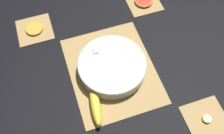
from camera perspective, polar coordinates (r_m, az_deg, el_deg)
ground_plane at (r=1.12m, az=-0.00°, el=-0.74°), size 6.00×6.00×0.00m
bamboo_mat_center at (r=1.11m, az=-0.00°, el=-0.66°), size 0.44×0.35×0.01m
coaster_mat_near_left at (r=1.29m, az=-16.50°, el=7.84°), size 0.16×0.16×0.01m
coaster_mat_far_left at (r=1.36m, az=6.85°, el=13.87°), size 0.16×0.16×0.01m
coaster_mat_far_right at (r=1.09m, az=19.87°, el=-10.69°), size 0.16×0.16×0.01m
fruit_salad_bowl at (r=1.08m, az=0.00°, el=0.27°), size 0.29×0.29×0.06m
whole_banana at (r=1.02m, az=-3.63°, el=-8.23°), size 0.19×0.06×0.04m
orange_slice_whole at (r=1.28m, az=-16.59°, el=8.05°), size 0.08×0.08×0.01m
banana_coin_single at (r=1.08m, az=19.98°, el=-10.55°), size 0.04×0.04×0.01m
grapefruit_slice at (r=1.36m, az=6.89°, el=14.13°), size 0.09×0.09×0.01m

